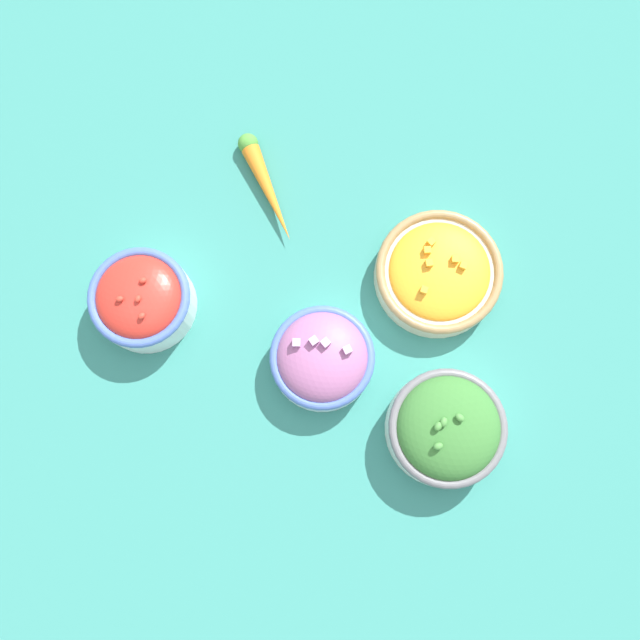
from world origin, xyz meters
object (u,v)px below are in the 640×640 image
object	(u,v)px
bowl_cherry_tomatoes	(142,299)
loose_carrot	(266,184)
bowl_broccoli	(446,428)
bowl_red_onion	(322,358)
bowl_squash	(438,273)

from	to	relation	value
bowl_cherry_tomatoes	loose_carrot	distance (m)	0.23
bowl_broccoli	bowl_red_onion	bearing A→B (deg)	-1.84
bowl_red_onion	loose_carrot	size ratio (longest dim) A/B	0.97
bowl_squash	bowl_broccoli	distance (m)	0.20
loose_carrot	bowl_cherry_tomatoes	bearing A→B (deg)	-66.29
loose_carrot	bowl_squash	bearing A→B (deg)	37.75
bowl_red_onion	bowl_broccoli	distance (m)	0.18
bowl_cherry_tomatoes	bowl_broccoli	bearing A→B (deg)	-174.97
bowl_cherry_tomatoes	bowl_broccoli	distance (m)	0.42
bowl_squash	bowl_cherry_tomatoes	xyz separation A→B (m)	(0.32, 0.21, 0.01)
bowl_squash	bowl_red_onion	world-z (taller)	bowl_red_onion
bowl_red_onion	bowl_broccoli	bearing A→B (deg)	178.16
bowl_red_onion	bowl_squash	bearing A→B (deg)	-115.40
bowl_broccoli	bowl_squash	bearing A→B (deg)	-61.48
bowl_red_onion	loose_carrot	distance (m)	0.25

